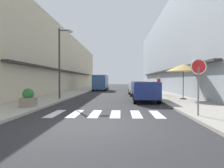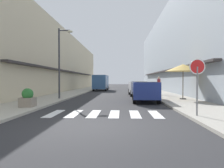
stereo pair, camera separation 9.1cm
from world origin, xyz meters
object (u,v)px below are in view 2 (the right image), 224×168
Objects in this scene: parked_car_mid at (138,87)px; cafe_umbrella at (183,68)px; planter_corner at (28,98)px; delivery_van at (101,81)px; pedestrian_walking_near at (159,85)px; street_lamp at (61,56)px; parked_car_near at (145,89)px; round_street_sign at (197,72)px.

parked_car_mid is 6.07m from cafe_umbrella.
planter_corner is (-6.90, -9.94, -0.34)m from parked_car_mid.
delivery_van is 12.41m from pedestrian_walking_near.
street_lamp is 2.07× the size of cafe_umbrella.
parked_car_near is at bearing -161.80° from cafe_umbrella.
delivery_van reaches higher than parked_car_mid.
street_lamp is (-6.53, -4.87, 2.60)m from parked_car_mid.
round_street_sign reaches higher than parked_car_mid.
parked_car_near is at bearing 102.45° from round_street_sign.
street_lamp is (-6.53, 1.12, 2.61)m from parked_car_near.
street_lamp is 9.63m from cafe_umbrella.
delivery_van is 15.15m from street_lamp.
parked_car_near is at bearing 29.81° from planter_corner.
cafe_umbrella is (9.58, -0.11, -0.98)m from street_lamp.
parked_car_near is 0.75× the size of street_lamp.
parked_car_mid is at bearing 96.48° from round_street_sign.
planter_corner is at bearing -124.75° from parked_car_mid.
parked_car_mid is (0.00, 5.99, 0.00)m from parked_car_near.
parked_car_near is 6.58m from round_street_sign.
cafe_umbrella reaches higher than parked_car_near.
round_street_sign is (1.40, -6.36, 0.99)m from parked_car_near.
cafe_umbrella is at bearing -62.16° from delivery_van.
parked_car_mid is at bearing 90.00° from parked_car_near.
parked_car_near is 3.59m from cafe_umbrella.
planter_corner is (-6.90, -3.95, -0.34)m from parked_car_near.
round_street_sign is (1.40, -12.35, 0.99)m from parked_car_mid.
round_street_sign is 0.42× the size of street_lamp.
street_lamp is at bearing 179.32° from cafe_umbrella.
parked_car_mid is at bearing 55.25° from planter_corner.
street_lamp is 5.87m from planter_corner.
cafe_umbrella is at bearing 77.42° from round_street_sign.
planter_corner is 0.56× the size of pedestrian_walking_near.
parked_car_mid is 12.10m from planter_corner.
pedestrian_walking_near is (2.06, 5.75, 0.17)m from parked_car_near.
delivery_van is 17.03m from cafe_umbrella.
cafe_umbrella is 11.28m from planter_corner.
parked_car_near is 4.14× the size of planter_corner.
parked_car_near is 6.11m from pedestrian_walking_near.
round_street_sign is at bearing -83.52° from parked_car_mid.
delivery_van is 0.97× the size of street_lamp.
delivery_van is at bearing 117.84° from cafe_umbrella.
round_street_sign is at bearing -77.55° from parked_car_near.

